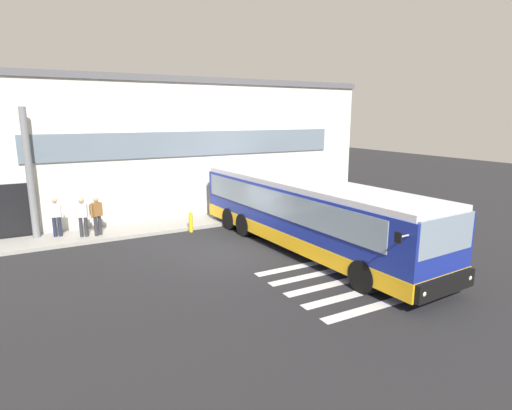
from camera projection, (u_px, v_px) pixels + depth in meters
The scene contains 10 objects.
ground_plane at pixel (231, 254), 15.87m from camera, with size 80.00×90.00×0.02m, color #232326.
bay_paint_stripes at pixel (344, 281), 13.19m from camera, with size 4.40×3.96×0.01m.
terminal_building at pixel (137, 144), 24.79m from camera, with size 23.51×13.80×7.01m.
boarding_curb at pixel (189, 223), 19.97m from camera, with size 25.71×2.00×0.15m, color #9E9B93.
entry_support_column at pixel (30, 174), 16.88m from camera, with size 0.28×0.28×5.36m, color slate.
bus_main_foreground at pixel (306, 216), 16.18m from camera, with size 3.33×12.32×2.70m.
passenger_near_column at pixel (56, 215), 17.38m from camera, with size 0.59×0.27×1.68m.
passenger_by_doorway at pixel (83, 215), 17.35m from camera, with size 0.58×0.30×1.68m.
passenger_at_curb_edge at pixel (96, 213), 17.56m from camera, with size 0.52×0.49×1.68m.
safety_bollard_yellow at pixel (191, 222), 18.72m from camera, with size 0.18×0.18×0.90m, color yellow.
Camera 1 is at (-6.37, -13.74, 5.18)m, focal length 29.10 mm.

